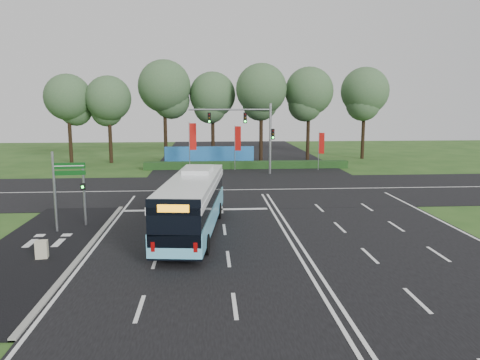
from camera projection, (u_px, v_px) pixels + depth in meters
name	position (u px, v px, depth m)	size (l,w,h in m)	color
ground	(283.00, 229.00, 26.48)	(120.00, 120.00, 0.00)	#254A18
road_main	(283.00, 229.00, 26.47)	(20.00, 120.00, 0.04)	black
road_cross	(259.00, 190.00, 38.28)	(120.00, 14.00, 0.05)	black
bike_path	(37.00, 250.00, 22.67)	(5.00, 18.00, 0.06)	black
kerb_strip	(88.00, 248.00, 22.83)	(0.25, 18.00, 0.12)	gray
city_bus	(193.00, 204.00, 25.39)	(3.65, 11.73, 3.31)	#6CD5FB
pedestrian_signal	(84.00, 194.00, 26.83)	(0.31, 0.42, 3.43)	gray
street_sign	(61.00, 182.00, 25.45)	(1.74, 0.25, 4.48)	gray
utility_cabinet	(42.00, 250.00, 21.35)	(0.52, 0.44, 0.87)	beige
banner_flag_left	(192.00, 140.00, 47.80)	(0.75, 0.14, 5.12)	gray
banner_flag_mid	(237.00, 141.00, 48.76)	(0.66, 0.31, 4.75)	gray
banner_flag_right	(321.00, 145.00, 48.71)	(0.57, 0.26, 4.07)	gray
traffic_light_gantry	(252.00, 127.00, 45.90)	(8.41, 0.28, 7.00)	gray
hedge	(247.00, 165.00, 50.52)	(22.00, 1.20, 0.80)	#163413
blue_hoarding	(209.00, 156.00, 52.59)	(10.00, 0.30, 2.20)	blue
eucalyptus_row	(224.00, 92.00, 56.13)	(41.40, 7.96, 12.16)	black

